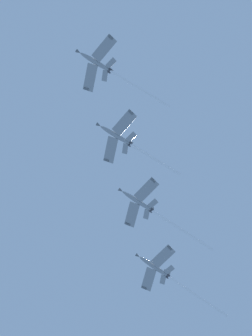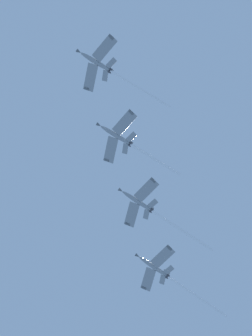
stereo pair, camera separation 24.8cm
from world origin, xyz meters
The scene contains 4 objects.
jet_lead centered at (3.66, -13.94, 156.80)m, with size 25.75×26.85×14.37m.
jet_second centered at (27.71, -14.36, 150.13)m, with size 23.54×24.66×12.70m.
jet_third centered at (51.41, -16.37, 144.02)m, with size 26.81×27.83×14.21m.
jet_fourth centered at (74.14, -15.27, 138.42)m, with size 26.12×27.28×14.82m.
Camera 2 is at (-26.12, -28.69, 1.98)m, focal length 51.20 mm.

